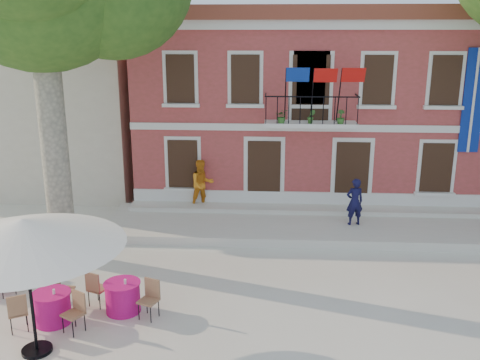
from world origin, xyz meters
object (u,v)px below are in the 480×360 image
patio_umbrella (23,233)px  pedestrian_navy (355,202)px  cafe_table_2 (52,306)px  cafe_table_1 (123,296)px  pedestrian_orange (202,184)px

patio_umbrella → pedestrian_navy: patio_umbrella is taller
pedestrian_navy → cafe_table_2: pedestrian_navy is taller
pedestrian_navy → cafe_table_1: pedestrian_navy is taller
pedestrian_navy → patio_umbrella: bearing=30.9°
patio_umbrella → pedestrian_orange: (2.43, 8.95, -1.51)m
cafe_table_1 → cafe_table_2: size_ratio=1.04×
pedestrian_navy → cafe_table_1: 8.58m
patio_umbrella → pedestrian_navy: 10.92m
cafe_table_1 → patio_umbrella: bearing=-127.8°
patio_umbrella → pedestrian_orange: 9.40m
pedestrian_navy → cafe_table_2: size_ratio=0.86×
patio_umbrella → cafe_table_2: patio_umbrella is taller
patio_umbrella → cafe_table_2: size_ratio=2.18×
pedestrian_orange → cafe_table_1: pedestrian_orange is taller
pedestrian_navy → cafe_table_2: bearing=25.6°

